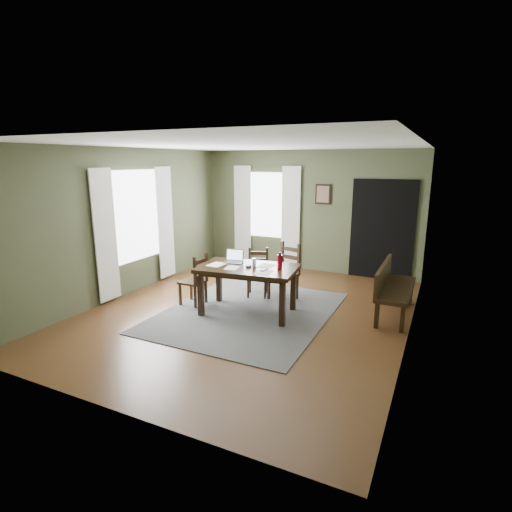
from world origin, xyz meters
The scene contains 25 objects.
ground centered at (0.00, 0.00, -0.01)m, with size 5.00×6.00×0.01m.
room_shell centered at (0.00, 0.00, 1.80)m, with size 5.02×6.02×2.71m.
rug centered at (0.00, 0.00, 0.01)m, with size 2.60×3.20×0.01m.
dining_table centered at (0.01, -0.03, 0.70)m, with size 1.67×1.13×0.78m.
chair_end centered at (-0.99, -0.08, 0.44)m, with size 0.41×0.41×0.90m.
chair_back_left centered at (-0.23, 0.85, 0.43)m, with size 0.49×0.49×0.88m.
chair_back_right centered at (0.30, 0.89, 0.50)m, with size 0.56×0.56×1.02m.
bench centered at (2.14, 0.90, 0.51)m, with size 0.49×1.51×0.85m.
laptop centered at (-0.34, 0.15, 0.85)m, with size 0.35×0.30×0.21m.
computer_mouse centered at (0.04, -0.06, 0.81)m, with size 0.06×0.10×0.03m, color #3F3F42.
tv_remote centered at (0.34, -0.11, 0.80)m, with size 0.05×0.17×0.02m, color black.
drinking_glass centered at (0.10, 0.01, 0.87)m, with size 0.06×0.06×0.14m, color silver.
water_bottle centered at (0.54, 0.03, 0.92)m, with size 0.09×0.09×0.27m.
paper_a centered at (-0.51, -0.13, 0.80)m, with size 0.24×0.31×0.00m, color white.
paper_b centered at (0.38, -0.24, 0.80)m, with size 0.24×0.31×0.00m, color white.
paper_c centered at (0.26, 0.14, 0.80)m, with size 0.23×0.30×0.00m, color white.
paper_e centered at (-0.19, -0.21, 0.80)m, with size 0.21×0.27×0.00m, color white.
window_left centered at (-2.47, 0.20, 1.45)m, with size 0.01×1.30×1.70m.
window_back centered at (-1.00, 2.97, 1.45)m, with size 1.00×0.01×1.50m.
curtain_left_near centered at (-2.44, -0.62, 1.20)m, with size 0.03×0.48×2.30m.
curtain_left_far centered at (-2.44, 1.02, 1.20)m, with size 0.03×0.48×2.30m.
curtain_back_left centered at (-1.62, 2.94, 1.20)m, with size 0.44×0.03×2.30m.
curtain_back_right centered at (-0.38, 2.94, 1.20)m, with size 0.44×0.03×2.30m.
framed_picture centered at (0.35, 2.97, 1.75)m, with size 0.34×0.03×0.44m.
doorway_back centered at (1.65, 2.97, 1.05)m, with size 1.30×0.03×2.10m.
Camera 1 is at (2.82, -5.60, 2.47)m, focal length 28.00 mm.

